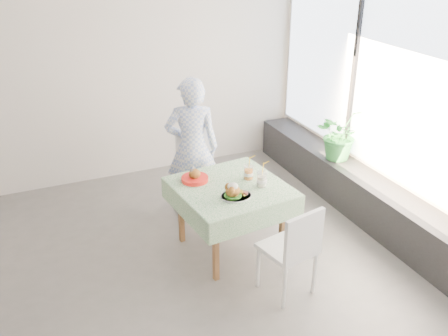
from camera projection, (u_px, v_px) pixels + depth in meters
name	position (u px, v px, depth m)	size (l,w,h in m)	color
floor	(135.00, 291.00, 4.64)	(6.00, 6.00, 0.00)	#585553
wall_back	(75.00, 78.00, 6.11)	(6.00, 0.02, 2.80)	silver
wall_right	(410.00, 106.00, 5.13)	(0.02, 5.00, 2.80)	silver
window_pane	(412.00, 83.00, 5.01)	(0.01, 4.80, 2.18)	#D1E0F9
window_ledge	(380.00, 207.00, 5.55)	(0.40, 4.80, 0.50)	black
cafe_table	(230.00, 210.00, 5.07)	(1.14, 1.14, 0.74)	brown
chair_far	(199.00, 188.00, 5.87)	(0.52, 0.52, 0.95)	white
chair_near	(288.00, 265.00, 4.54)	(0.50, 0.50, 0.90)	white
diner	(192.00, 148.00, 5.60)	(0.60, 0.39, 1.65)	#90A9E7
main_dish	(234.00, 193.00, 4.71)	(0.31, 0.31, 0.16)	white
juice_cup_orange	(248.00, 173.00, 5.06)	(0.10, 0.10, 0.29)	white
juice_cup_lemonade	(262.00, 180.00, 4.92)	(0.11, 0.11, 0.30)	white
second_dish	(195.00, 177.00, 5.04)	(0.27, 0.27, 0.13)	red
potted_plant	(339.00, 134.00, 6.02)	(0.57, 0.50, 0.63)	#257034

